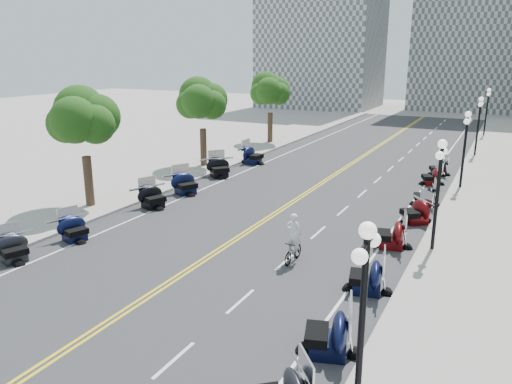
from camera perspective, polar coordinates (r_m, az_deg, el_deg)
The scene contains 49 objects.
ground at distance 22.95m, azimuth -3.97°, elevation -6.48°, with size 160.00×160.00×0.00m, color gray.
road at distance 31.46m, azimuth 5.44°, elevation -0.35°, with size 16.00×90.00×0.01m, color #333335.
centerline_yellow_a at distance 31.50m, azimuth 5.24°, elevation -0.31°, with size 0.12×90.00×0.00m, color yellow.
centerline_yellow_b at distance 31.41m, azimuth 5.65°, elevation -0.37°, with size 0.12×90.00×0.00m, color yellow.
edge_line_north at distance 29.81m, azimuth 16.94°, elevation -1.87°, with size 0.12×90.00×0.00m, color white.
edge_line_south at distance 34.24m, azimuth -4.54°, elevation 1.00°, with size 0.12×90.00×0.00m, color white.
lane_dash_4 at distance 15.47m, azimuth -9.34°, elevation -18.40°, with size 0.12×2.00×0.00m, color white.
lane_dash_5 at distance 18.34m, azimuth -1.78°, elevation -12.36°, with size 0.12×2.00×0.00m, color white.
lane_dash_6 at distance 21.58m, azimuth 3.40°, elevation -7.91°, with size 0.12×2.00×0.00m, color white.
lane_dash_7 at distance 25.04m, azimuth 7.12°, elevation -4.61°, with size 0.12×2.00×0.00m, color white.
lane_dash_8 at distance 28.64m, azimuth 9.90°, elevation -2.11°, with size 0.12×2.00×0.00m, color white.
lane_dash_9 at distance 32.33m, azimuth 12.04°, elevation -0.18°, with size 0.12×2.00×0.00m, color white.
lane_dash_10 at distance 36.09m, azimuth 13.74°, elevation 1.36°, with size 0.12×2.00×0.00m, color white.
lane_dash_11 at distance 39.90m, azimuth 15.12°, elevation 2.60°, with size 0.12×2.00×0.00m, color white.
lane_dash_12 at distance 43.74m, azimuth 16.26°, elevation 3.63°, with size 0.12×2.00×0.00m, color white.
lane_dash_13 at distance 47.61m, azimuth 17.21°, elevation 4.49°, with size 0.12×2.00×0.00m, color white.
lane_dash_14 at distance 51.49m, azimuth 18.03°, elevation 5.22°, with size 0.12×2.00×0.00m, color white.
lane_dash_15 at distance 55.40m, azimuth 18.73°, elevation 5.84°, with size 0.12×2.00×0.00m, color white.
lane_dash_16 at distance 59.31m, azimuth 19.34°, elevation 6.38°, with size 0.12×2.00×0.00m, color white.
lane_dash_17 at distance 63.24m, azimuth 19.87°, elevation 6.86°, with size 0.12×2.00×0.00m, color white.
lane_dash_18 at distance 67.18m, azimuth 20.35°, elevation 7.27°, with size 0.12×2.00×0.00m, color white.
lane_dash_19 at distance 71.12m, azimuth 20.77°, elevation 7.65°, with size 0.12×2.00×0.00m, color white.
sidewalk_north at distance 29.43m, azimuth 24.80°, elevation -2.75°, with size 5.00×90.00×0.15m, color #9E9991.
sidewalk_south at distance 36.49m, azimuth -10.04°, elevation 1.82°, with size 5.00×90.00×0.15m, color #9E9991.
distant_block_a at distance 85.38m, azimuth 7.59°, elevation 18.41°, with size 18.00×14.00×26.00m, color gray.
distant_block_b at distance 86.68m, azimuth 23.69°, elevation 18.58°, with size 16.00×12.00×30.00m, color gray.
street_lamp_1 at distance 12.06m, azimuth 11.99°, elevation -14.66°, with size 0.50×1.20×4.90m, color black, non-canonical shape.
street_lamp_2 at distance 23.09m, azimuth 20.00°, elevation -0.45°, with size 0.50×1.20×4.90m, color black, non-canonical shape.
street_lamp_3 at distance 34.77m, azimuth 22.69°, elevation 4.43°, with size 0.50×1.20×4.90m, color black, non-canonical shape.
street_lamp_4 at distance 46.61m, azimuth 24.04°, elevation 6.85°, with size 0.50×1.20×4.90m, color black, non-canonical shape.
street_lamp_5 at distance 58.52m, azimuth 24.84°, elevation 8.28°, with size 0.50×1.20×4.90m, color black, non-canonical shape.
tree_2 at distance 29.42m, azimuth -19.13°, elevation 7.21°, with size 4.80×4.80×9.20m, color #235619, non-canonical shape.
tree_3 at distance 38.65m, azimuth -6.16°, elevation 9.77°, with size 4.80×4.80×9.20m, color #235619, non-canonical shape.
tree_4 at distance 49.08m, azimuth 1.65°, elevation 11.07°, with size 4.80×4.80×9.20m, color #235619, non-canonical shape.
motorcycle_n_4 at distance 15.32m, azimuth 8.28°, elevation -15.46°, with size 2.13×2.13×1.49m, color black, non-canonical shape.
motorcycle_n_5 at distance 19.17m, azimuth 12.59°, elevation -9.18°, with size 2.00×2.00×1.40m, color black, non-canonical shape.
motorcycle_n_6 at distance 23.63m, azimuth 15.19°, elevation -4.50°, with size 2.03×2.03×1.42m, color #590A0C, non-canonical shape.
motorcycle_n_7 at distance 27.31m, azimuth 17.79°, elevation -2.01°, with size 2.00×2.00×1.40m, color #590A0C, non-canonical shape.
motorcycle_n_8 at distance 30.64m, azimuth 18.74°, elevation -0.29°, with size 1.88×1.88×1.32m, color black, non-canonical shape.
motorcycle_n_9 at distance 35.66m, azimuth 19.45°, elevation 1.79°, with size 1.84×1.84×1.29m, color #590A0C, non-canonical shape.
motorcycle_n_10 at distance 38.61m, azimuth 20.15°, elevation 2.70°, with size 1.79×1.79×1.26m, color black, non-canonical shape.
motorcycle_s_4 at distance 23.72m, azimuth -26.05°, elevation -5.70°, with size 1.83×1.83×1.28m, color black, non-canonical shape.
motorcycle_s_5 at distance 25.17m, azimuth -20.09°, elevation -3.88°, with size 1.80×1.80×1.26m, color black, non-canonical shape.
motorcycle_s_6 at distance 29.19m, azimuth -11.74°, elevation -0.45°, with size 2.01×2.01×1.41m, color black, non-canonical shape.
motorcycle_s_7 at distance 31.71m, azimuth -8.10°, elevation 1.06°, with size 2.11×2.11×1.48m, color black, non-canonical shape.
motorcycle_s_8 at distance 35.86m, azimuth -4.24°, elevation 2.90°, with size 2.16×2.16×1.51m, color black, non-canonical shape.
motorcycle_s_9 at distance 40.10m, azimuth -0.38°, elevation 4.34°, with size 2.23×2.23×1.56m, color black, non-canonical shape.
bicycle at distance 21.38m, azimuth 4.27°, elevation -6.76°, with size 0.46×1.63×0.98m, color #A51414.
cyclist_rider at distance 20.89m, azimuth 4.35°, elevation -3.19°, with size 0.67×0.44×1.83m, color white.
Camera 1 is at (11.09, -18.16, 8.60)m, focal length 35.00 mm.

